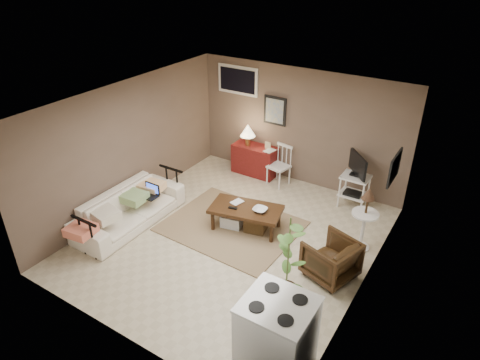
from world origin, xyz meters
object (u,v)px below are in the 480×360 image
Objects in this scene: red_console at (254,157)px; armchair at (331,257)px; coffee_table at (245,216)px; potted_plant at (288,260)px; sofa at (129,204)px; side_table at (366,212)px; spindle_chair at (279,167)px; tv_stand at (355,180)px; stove at (277,336)px.

armchair is at bearing -40.44° from red_console.
coffee_table is 1.91× the size of armchair.
red_console is at bearing -112.62° from armchair.
potted_plant reaches higher than armchair.
side_table is at bearing -68.04° from sofa.
armchair is (1.99, -2.14, -0.05)m from spindle_chair.
spindle_chair is at bearing -30.06° from sofa.
side_table is 1.64× the size of armchair.
potted_plant is at bearing -53.12° from red_console.
armchair is at bearing -79.90° from tv_stand.
stove is at bearing 19.70° from armchair.
potted_plant is (-0.30, -0.89, 0.44)m from armchair.
tv_stand is (1.61, -0.03, 0.18)m from spindle_chair.
sofa is 4.18m from tv_stand.
tv_stand reaches higher than armchair.
stove reaches higher than coffee_table.
armchair is at bearing -12.00° from coffee_table.
side_table is 2.79m from stove.
sofa is at bearing 174.80° from potted_plant.
potted_plant reaches higher than tv_stand.
red_console is at bearing 123.44° from stove.
coffee_table is 1.57× the size of spindle_chair.
tv_stand is at bearing 91.52° from potted_plant.
side_table is (2.85, -1.35, 0.32)m from red_console.
stove is at bearing -109.25° from sofa.
tv_stand is (1.35, 1.74, 0.32)m from coffee_table.
armchair is 0.68× the size of stove.
potted_plant is at bearing 110.20° from stove.
potted_plant is at bearing -60.77° from spindle_chair.
potted_plant reaches higher than stove.
spindle_chair is 0.83× the size of stove.
potted_plant reaches higher than side_table.
side_table is (0.56, -1.18, 0.13)m from tv_stand.
red_console is 3.17m from side_table.
sofa is 3.00m from red_console.
spindle_chair is 4.49m from stove.
coffee_table is 2.86m from stove.
spindle_chair is at bearing 98.57° from coffee_table.
coffee_table is 1.23× the size of tv_stand.
spindle_chair is at bearing 119.23° from potted_plant.
stove is at bearing -92.53° from side_table.
side_table reaches higher than coffee_table.
armchair reaches higher than coffee_table.
spindle_chair is (-0.27, 1.77, 0.14)m from coffee_table.
side_table is at bearing 16.25° from coffee_table.
spindle_chair is 0.78× the size of tv_stand.
potted_plant reaches higher than spindle_chair.
sofa is at bearing -62.78° from armchair.
tv_stand is at bearing -152.09° from armchair.
side_table is (1.90, 0.55, 0.45)m from coffee_table.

